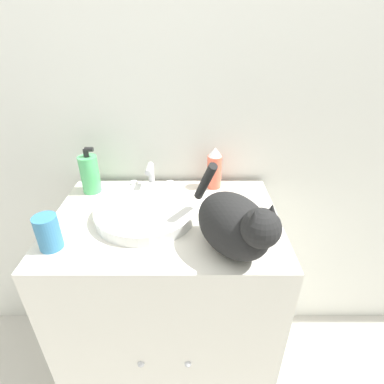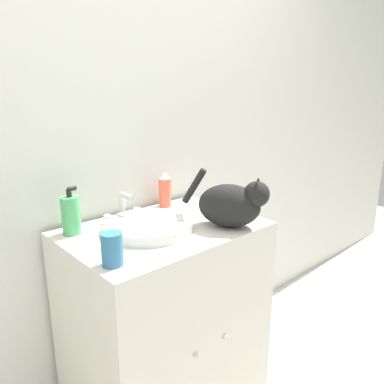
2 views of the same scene
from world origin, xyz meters
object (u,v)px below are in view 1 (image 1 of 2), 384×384
object	(u,v)px
spray_bottle	(216,168)
soap_bottle	(91,174)
cup	(50,232)
cat	(237,224)

from	to	relation	value
spray_bottle	soap_bottle	bearing A→B (deg)	-175.66
soap_bottle	cup	xyz separation A→B (m)	(-0.02, -0.35, -0.02)
cat	spray_bottle	xyz separation A→B (m)	(-0.03, 0.40, -0.01)
spray_bottle	cup	world-z (taller)	spray_bottle
spray_bottle	cup	bearing A→B (deg)	-143.28
cup	spray_bottle	bearing A→B (deg)	36.72
soap_bottle	spray_bottle	bearing A→B (deg)	4.34
cat	spray_bottle	size ratio (longest dim) A/B	2.02
cat	soap_bottle	distance (m)	0.64
soap_bottle	spray_bottle	size ratio (longest dim) A/B	1.10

